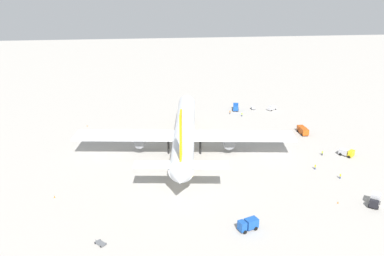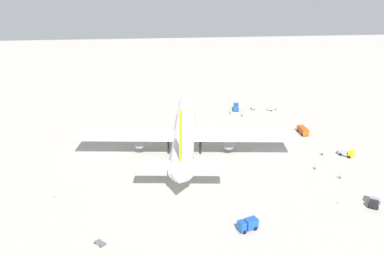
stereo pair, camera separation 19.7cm
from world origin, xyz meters
name	(u,v)px [view 1 (the left image)]	position (x,y,z in m)	size (l,w,h in m)	color
ground_plane	(185,150)	(0.00, 0.00, 0.00)	(600.00, 600.00, 0.00)	#ADA8A0
airliner	(185,131)	(-1.29, 0.16, 7.22)	(76.29, 73.01, 22.98)	silver
service_truck_0	(375,200)	(-42.42, -44.32, 1.64)	(4.90, 4.48, 3.13)	black
service_truck_1	(347,152)	(-11.87, -52.43, 1.29)	(4.97, 4.51, 2.41)	yellow
service_truck_2	(236,107)	(42.44, -27.70, 1.43)	(5.29, 3.43, 2.84)	#194CA5
service_truck_3	(303,130)	(9.84, -46.07, 1.46)	(6.68, 2.68, 2.57)	#BF4C14
service_truck_4	(248,224)	(-48.89, -9.37, 1.51)	(3.58, 5.15, 2.68)	#194CA5
service_van	(272,108)	(40.78, -44.00, 1.03)	(3.88, 4.65, 1.97)	silver
baggage_cart_0	(100,243)	(-50.15, 24.02, 0.27)	(2.82, 2.77, 0.40)	#595B60
baggage_cart_1	(253,108)	(42.80, -35.71, 0.70)	(2.94, 1.63, 1.27)	#595B60
ground_worker_0	(315,167)	(-20.30, -37.95, 0.82)	(0.49, 0.49, 1.63)	navy
ground_worker_1	(242,114)	(33.47, -28.35, 0.85)	(0.57, 0.57, 1.68)	navy
ground_worker_2	(322,153)	(-10.36, -44.72, 0.84)	(0.41, 0.41, 1.66)	black
ground_worker_3	(340,176)	(-27.11, -42.65, 0.82)	(0.54, 0.54, 1.62)	navy
ground_worker_4	(230,112)	(37.22, -23.95, 0.88)	(0.56, 0.56, 1.72)	#3F3F47
traffic_cone_0	(338,202)	(-40.30, -35.54, 0.28)	(0.36, 0.36, 0.55)	orange
traffic_cone_1	(87,126)	(28.71, 36.02, 0.28)	(0.36, 0.36, 0.55)	orange
traffic_cone_2	(55,197)	(-28.01, 37.92, 0.28)	(0.36, 0.36, 0.55)	orange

